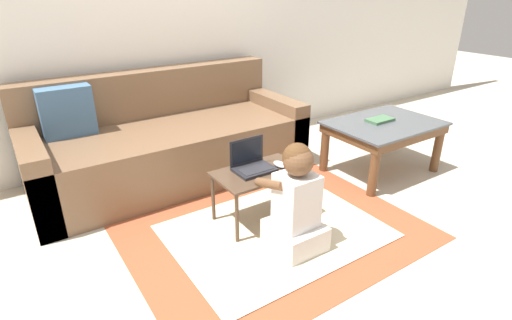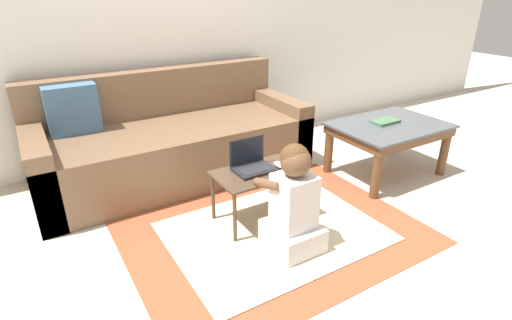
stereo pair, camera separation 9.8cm
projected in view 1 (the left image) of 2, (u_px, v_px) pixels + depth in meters
ground_plane at (270, 224)px, 2.66m from camera, size 16.00×16.00×0.00m
wall_back at (163, 12)px, 3.35m from camera, size 9.00×0.06×2.50m
area_rug at (275, 231)px, 2.58m from camera, size 1.82×1.39×0.01m
couch at (167, 142)px, 3.24m from camera, size 2.13×0.91×0.82m
coffee_table at (384, 130)px, 3.28m from camera, size 0.89×0.64×0.44m
laptop_desk at (259, 177)px, 2.60m from camera, size 0.57×0.35×0.36m
laptop at (252, 165)px, 2.59m from camera, size 0.25×0.19×0.20m
computer_mouse at (280, 164)px, 2.64m from camera, size 0.06×0.11×0.03m
person_seated at (296, 203)px, 2.32m from camera, size 0.29×0.41×0.67m
book_on_table at (380, 120)px, 3.26m from camera, size 0.23×0.13×0.02m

